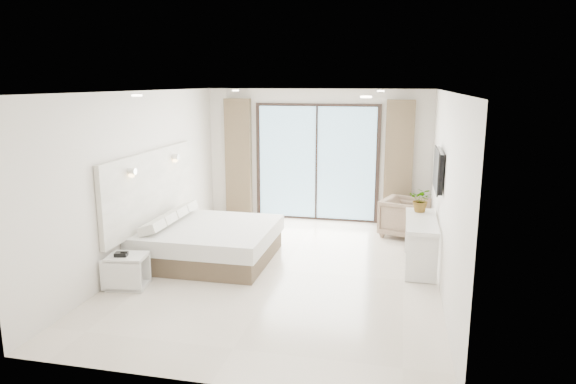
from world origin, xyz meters
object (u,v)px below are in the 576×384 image
object	(u,v)px
bed	(209,242)
console_desk	(421,233)
nightstand	(128,271)
armchair	(405,216)

from	to	relation	value
bed	console_desk	distance (m)	3.37
nightstand	armchair	xyz separation A→B (m)	(3.79, 3.35, 0.16)
nightstand	console_desk	bearing A→B (deg)	14.90
bed	armchair	xyz separation A→B (m)	(3.10, 2.00, 0.10)
bed	console_desk	size ratio (longest dim) A/B	1.37
bed	armchair	bearing A→B (deg)	32.86
bed	armchair	size ratio (longest dim) A/B	2.56
console_desk	armchair	world-z (taller)	armchair
nightstand	console_desk	size ratio (longest dim) A/B	0.39
bed	console_desk	world-z (taller)	console_desk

